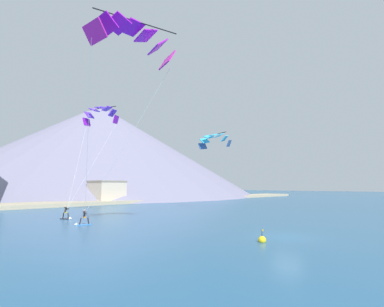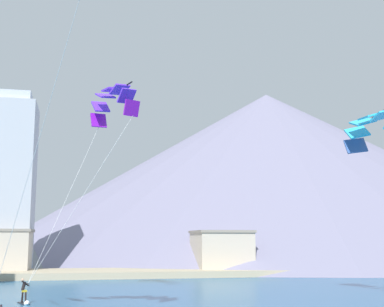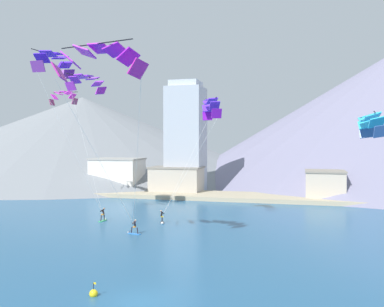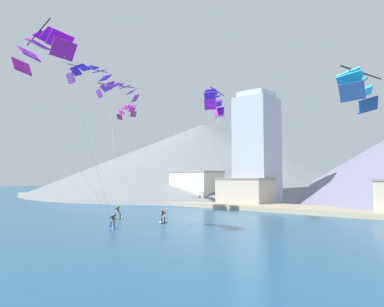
% 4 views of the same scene
% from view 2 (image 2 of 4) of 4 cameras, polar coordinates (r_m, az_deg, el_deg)
% --- Properties ---
extents(kitesurfer_near_lead, '(0.97, 1.77, 1.69)m').
position_cam_2_polar(kitesurfer_near_lead, '(37.14, -17.42, -14.36)').
color(kitesurfer_near_lead, black).
rests_on(kitesurfer_near_lead, ground).
extents(parafoil_kite_near_lead, '(7.21, 5.48, 14.23)m').
position_cam_2_polar(parafoil_kite_near_lead, '(41.08, -8.43, 5.49)').
color(parafoil_kite_near_lead, purple).
extents(parafoil_kite_distant_high_outer, '(2.43, 6.49, 2.61)m').
position_cam_2_polar(parafoil_kite_distant_high_outer, '(39.65, 18.94, 2.80)').
color(parafoil_kite_distant_high_outer, '#335495').
extents(shoreline_strip, '(180.00, 10.00, 0.70)m').
position_cam_2_polar(shoreline_strip, '(62.55, -8.65, -12.50)').
color(shoreline_strip, tan).
rests_on(shoreline_strip, ground).
extents(shore_building_harbour_front, '(6.65, 7.21, 5.19)m').
position_cam_2_polar(shore_building_harbour_front, '(65.81, 3.14, -10.45)').
color(shore_building_harbour_front, beige).
rests_on(shore_building_harbour_front, ground).
extents(highrise_tower, '(7.00, 7.00, 21.95)m').
position_cam_2_polar(highrise_tower, '(69.02, -19.39, -3.10)').
color(highrise_tower, '#A8ADB7').
rests_on(highrise_tower, ground).
extents(mountain_peak_central_summit, '(128.59, 128.59, 38.25)m').
position_cam_2_polar(mountain_peak_central_summit, '(125.59, 8.10, -2.21)').
color(mountain_peak_central_summit, gray).
rests_on(mountain_peak_central_summit, ground).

